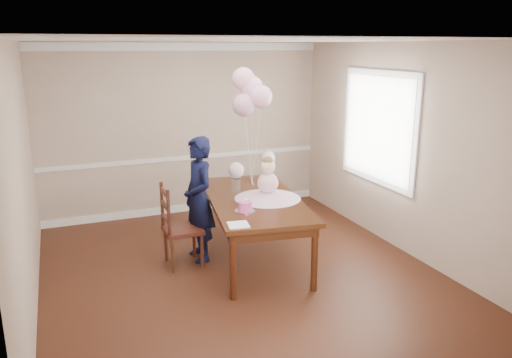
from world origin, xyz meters
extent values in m
cube|color=black|center=(0.00, 0.00, 0.00)|extent=(4.50, 5.00, 0.00)
cube|color=white|center=(0.00, 0.00, 2.70)|extent=(4.50, 5.00, 0.02)
cube|color=tan|center=(0.00, 2.50, 1.35)|extent=(4.50, 0.02, 2.70)
cube|color=tan|center=(0.00, -2.50, 1.35)|extent=(4.50, 0.02, 2.70)
cube|color=tan|center=(-2.25, 0.00, 1.35)|extent=(0.02, 5.00, 2.70)
cube|color=tan|center=(2.25, 0.00, 1.35)|extent=(0.02, 5.00, 2.70)
cube|color=white|center=(0.00, 2.49, 0.90)|extent=(4.50, 0.02, 0.07)
cube|color=white|center=(0.00, 2.49, 2.63)|extent=(4.50, 0.02, 0.12)
cube|color=white|center=(0.00, 2.49, 0.06)|extent=(4.50, 0.02, 0.12)
cube|color=white|center=(2.23, 0.50, 1.55)|extent=(0.02, 1.66, 1.56)
cube|color=white|center=(2.21, 0.50, 1.55)|extent=(0.01, 1.50, 1.40)
cube|color=black|center=(0.31, 0.32, 0.79)|extent=(1.41, 2.31, 0.05)
cube|color=black|center=(0.31, 0.32, 0.70)|extent=(1.28, 2.19, 0.11)
cylinder|color=black|center=(-0.29, -0.59, 0.38)|extent=(0.09, 0.09, 0.76)
cylinder|color=black|center=(0.61, -0.73, 0.38)|extent=(0.09, 0.09, 0.76)
cylinder|color=black|center=(0.02, 1.38, 0.38)|extent=(0.09, 0.09, 0.76)
cylinder|color=black|center=(0.92, 1.24, 0.38)|extent=(0.09, 0.09, 0.76)
cone|color=#DAA0C4|center=(0.46, 0.24, 0.87)|extent=(0.94, 0.94, 0.11)
sphere|color=#FFA1D0|center=(0.46, 0.24, 1.01)|extent=(0.26, 0.26, 0.26)
sphere|color=beige|center=(0.46, 0.24, 1.21)|extent=(0.18, 0.18, 0.18)
sphere|color=brown|center=(0.46, 0.24, 1.28)|extent=(0.13, 0.13, 0.13)
cylinder|color=#B9B9BD|center=(0.02, -0.13, 0.82)|extent=(0.27, 0.27, 0.01)
cylinder|color=#E24797|center=(0.02, -0.13, 0.88)|extent=(0.19, 0.19, 0.11)
sphere|color=white|center=(0.02, -0.13, 0.95)|extent=(0.03, 0.03, 0.03)
sphere|color=white|center=(0.06, -0.11, 0.95)|extent=(0.03, 0.03, 0.03)
cylinder|color=white|center=(0.20, 0.67, 0.90)|extent=(0.12, 0.12, 0.17)
sphere|color=beige|center=(0.20, 0.67, 1.09)|extent=(0.21, 0.21, 0.21)
cylinder|color=white|center=(0.86, 1.17, 0.90)|extent=(0.12, 0.12, 0.17)
sphere|color=silver|center=(0.86, 1.17, 1.09)|extent=(0.21, 0.21, 0.21)
cube|color=white|center=(-0.21, -0.53, 0.82)|extent=(0.25, 0.25, 0.01)
cylinder|color=silver|center=(0.51, 0.89, 0.82)|extent=(0.05, 0.05, 0.02)
sphere|color=#D798B3|center=(0.40, 0.91, 1.90)|extent=(0.30, 0.30, 0.30)
sphere|color=#FFB4D5|center=(0.61, 0.82, 2.01)|extent=(0.30, 0.30, 0.30)
sphere|color=#FCB2D6|center=(0.55, 1.00, 2.11)|extent=(0.30, 0.30, 0.30)
sphere|color=#FFB4C6|center=(0.45, 1.04, 2.22)|extent=(0.30, 0.30, 0.30)
cylinder|color=silver|center=(0.46, 0.90, 1.28)|extent=(0.10, 0.02, 0.91)
cylinder|color=white|center=(0.56, 0.86, 1.33)|extent=(0.10, 0.07, 1.01)
cylinder|color=silver|center=(0.53, 0.95, 1.39)|extent=(0.04, 0.10, 1.12)
cylinder|color=white|center=(0.48, 0.97, 1.44)|extent=(0.07, 0.12, 1.23)
cube|color=#38150F|center=(-0.57, 0.48, 0.46)|extent=(0.45, 0.45, 0.05)
cylinder|color=#391E0F|center=(-0.75, 0.30, 0.22)|extent=(0.04, 0.04, 0.44)
cylinder|color=#39190F|center=(-0.38, 0.30, 0.22)|extent=(0.04, 0.04, 0.44)
cylinder|color=#3A180F|center=(-0.75, 0.66, 0.22)|extent=(0.04, 0.04, 0.44)
cylinder|color=#39170F|center=(-0.38, 0.67, 0.22)|extent=(0.04, 0.04, 0.44)
cylinder|color=black|center=(-0.77, 0.30, 0.75)|extent=(0.04, 0.04, 0.57)
cylinder|color=#32160D|center=(-0.77, 0.66, 0.75)|extent=(0.04, 0.04, 0.57)
cube|color=#34150E|center=(-0.77, 0.48, 0.63)|extent=(0.03, 0.41, 0.05)
cube|color=#34180E|center=(-0.77, 0.48, 0.79)|extent=(0.03, 0.41, 0.05)
cube|color=#3D1710|center=(-0.77, 0.48, 0.96)|extent=(0.03, 0.41, 0.05)
imported|color=black|center=(-0.32, 0.59, 0.79)|extent=(0.43, 0.61, 1.58)
camera|label=1|loc=(-1.88, -5.19, 2.65)|focal=35.00mm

